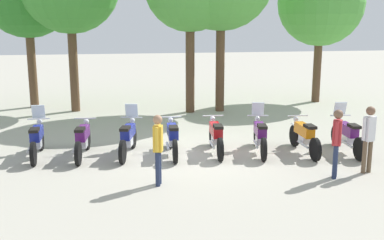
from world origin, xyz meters
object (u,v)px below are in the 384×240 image
object	(u,v)px
motorcycle_2	(128,137)
person_0	(369,134)
motorcycle_3	(172,137)
motorcycle_1	(83,139)
tree_4	(321,3)
motorcycle_4	(216,136)
person_2	(337,138)
motorcycle_7	(347,135)
motorcycle_0	(37,139)
motorcycle_5	(260,135)
motorcycle_6	(304,136)
person_1	(158,145)

from	to	relation	value
motorcycle_2	person_0	bearing A→B (deg)	-100.95
motorcycle_3	motorcycle_2	bearing A→B (deg)	85.03
motorcycle_1	person_0	bearing A→B (deg)	-104.43
tree_4	person_0	bearing A→B (deg)	-107.74
motorcycle_4	person_0	distance (m)	4.11
motorcycle_2	person_2	xyz separation A→B (m)	(4.83, -2.83, 0.46)
motorcycle_4	person_2	bearing A→B (deg)	-133.76
motorcycle_3	motorcycle_7	size ratio (longest dim) A/B	1.00
person_2	tree_4	xyz separation A→B (m)	(4.12, 10.10, 3.46)
motorcycle_0	motorcycle_5	distance (m)	6.25
motorcycle_2	person_2	bearing A→B (deg)	-107.03
motorcycle_2	person_2	world-z (taller)	person_2
motorcycle_5	motorcycle_7	bearing A→B (deg)	-88.78
motorcycle_1	person_2	distance (m)	6.74
motorcycle_2	motorcycle_3	world-z (taller)	motorcycle_2
motorcycle_5	motorcycle_6	distance (m)	1.26
motorcycle_0	person_1	bearing A→B (deg)	-133.03
motorcycle_7	tree_4	size ratio (longest dim) A/B	0.34
motorcycle_0	motorcycle_3	bearing A→B (deg)	-96.80
motorcycle_0	motorcycle_3	size ratio (longest dim) A/B	1.00
motorcycle_6	tree_4	size ratio (longest dim) A/B	0.34
motorcycle_0	motorcycle_2	xyz separation A→B (m)	(2.49, -0.24, 0.00)
person_2	motorcycle_3	bearing A→B (deg)	174.51
tree_4	motorcycle_3	bearing A→B (deg)	-136.01
motorcycle_2	person_1	distance (m)	2.68
motorcycle_3	motorcycle_1	bearing A→B (deg)	87.66
motorcycle_1	motorcycle_5	world-z (taller)	motorcycle_5
person_0	motorcycle_6	bearing A→B (deg)	-168.90
motorcycle_2	tree_4	bearing A→B (deg)	-37.58
motorcycle_7	person_2	size ratio (longest dim) A/B	1.31
motorcycle_3	tree_4	distance (m)	11.42
motorcycle_4	motorcycle_6	xyz separation A→B (m)	(2.48, -0.45, 0.00)
person_2	person_1	bearing A→B (deg)	-152.32
motorcycle_4	motorcycle_2	bearing A→B (deg)	89.35
person_1	person_0	bearing A→B (deg)	-163.93
motorcycle_0	motorcycle_6	world-z (taller)	motorcycle_0
motorcycle_5	person_0	distance (m)	3.05
motorcycle_2	person_0	xyz separation A→B (m)	(5.78, -2.61, 0.47)
person_1	tree_4	size ratio (longest dim) A/B	0.26
motorcycle_0	motorcycle_4	world-z (taller)	motorcycle_0
motorcycle_5	tree_4	size ratio (longest dim) A/B	0.34
motorcycle_2	motorcycle_6	size ratio (longest dim) A/B	0.98
motorcycle_1	motorcycle_3	xyz separation A→B (m)	(2.48, -0.23, 0.00)
motorcycle_4	person_0	size ratio (longest dim) A/B	1.30
motorcycle_7	motorcycle_0	bearing A→B (deg)	87.39
motorcycle_1	tree_4	xyz separation A→B (m)	(10.19, 7.21, 3.94)
motorcycle_3	person_1	bearing A→B (deg)	167.76
motorcycle_1	motorcycle_6	xyz separation A→B (m)	(6.21, -0.72, 0.00)
motorcycle_0	motorcycle_1	distance (m)	1.26
person_0	motorcycle_3	bearing A→B (deg)	-130.02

